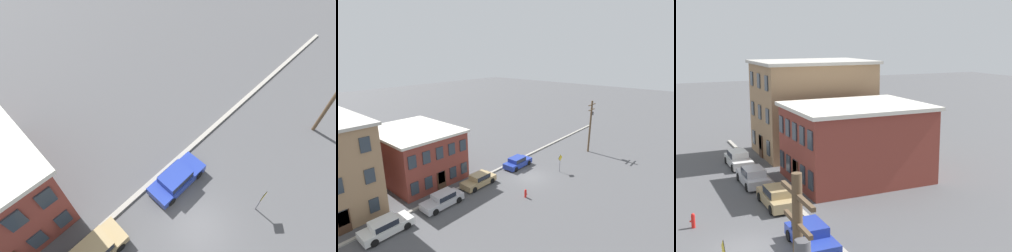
# 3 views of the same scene
# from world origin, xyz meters

# --- Properties ---
(ground_plane) EXTENTS (200.00, 200.00, 0.00)m
(ground_plane) POSITION_xyz_m (0.00, 0.00, 0.00)
(ground_plane) COLOR #4C4C4F
(kerb_strip) EXTENTS (56.00, 0.36, 0.16)m
(kerb_strip) POSITION_xyz_m (0.00, 4.50, 0.08)
(kerb_strip) COLOR #9E998E
(kerb_strip) RESTS_ON ground_plane
(car_tan) EXTENTS (4.40, 1.92, 1.43)m
(car_tan) POSITION_xyz_m (-5.85, 3.37, 0.75)
(car_tan) COLOR tan
(car_tan) RESTS_ON ground_plane
(car_blue) EXTENTS (4.40, 1.92, 1.43)m
(car_blue) POSITION_xyz_m (1.30, 3.16, 0.75)
(car_blue) COLOR #233899
(car_blue) RESTS_ON ground_plane
(caution_sign) EXTENTS (0.94, 0.08, 2.48)m
(caution_sign) POSITION_xyz_m (3.70, -2.11, 1.65)
(caution_sign) COLOR slate
(caution_sign) RESTS_ON ground_plane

